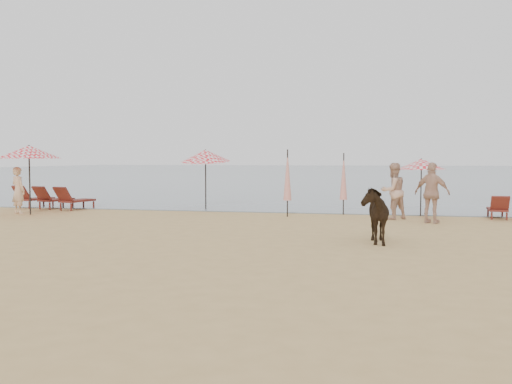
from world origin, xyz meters
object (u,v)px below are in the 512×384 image
(umbrella_closed_right, at_px, (287,175))
(cow, at_px, (373,214))
(beachgoer_right_b, at_px, (432,193))
(umbrella_closed_left, at_px, (344,177))
(umbrella_open_right, at_px, (421,164))
(beachgoer_left, at_px, (18,191))
(umbrella_open_left_a, at_px, (29,152))
(umbrella_open_left_b, at_px, (206,156))
(lounger_cluster_left, at_px, (52,198))
(beachgoer_right_a, at_px, (393,191))

(umbrella_closed_right, xyz_separation_m, cow, (3.04, -5.75, -0.77))
(cow, xyz_separation_m, beachgoer_right_b, (1.82, 4.70, 0.27))
(umbrella_closed_left, bearing_deg, beachgoer_right_b, -37.08)
(umbrella_open_right, height_order, umbrella_closed_right, umbrella_closed_right)
(umbrella_open_right, xyz_separation_m, beachgoer_left, (-14.69, -2.42, -0.99))
(umbrella_open_left_a, relative_size, umbrella_open_left_b, 1.02)
(umbrella_open_left_a, height_order, umbrella_open_right, umbrella_open_left_a)
(lounger_cluster_left, relative_size, beachgoer_right_b, 1.67)
(umbrella_open_left_b, bearing_deg, cow, -36.26)
(lounger_cluster_left, distance_m, beachgoer_right_b, 15.02)
(umbrella_open_right, bearing_deg, umbrella_open_left_b, -168.16)
(lounger_cluster_left, xyz_separation_m, umbrella_closed_right, (10.00, -1.09, 1.03))
(beachgoer_left, height_order, beachgoer_right_b, beachgoer_right_b)
(cow, bearing_deg, umbrella_open_left_b, 122.52)
(beachgoer_right_a, bearing_deg, lounger_cluster_left, -40.07)
(umbrella_open_right, bearing_deg, cow, -85.30)
(lounger_cluster_left, height_order, umbrella_open_left_b, umbrella_open_left_b)
(beachgoer_right_a, bearing_deg, umbrella_open_right, -162.41)
(umbrella_open_left_a, height_order, cow, umbrella_open_left_a)
(umbrella_open_left_a, bearing_deg, umbrella_closed_right, 21.91)
(umbrella_open_left_a, height_order, umbrella_open_left_b, umbrella_open_left_a)
(umbrella_closed_left, relative_size, cow, 1.36)
(umbrella_open_left_a, distance_m, umbrella_open_right, 14.36)
(umbrella_open_left_b, height_order, beachgoer_right_b, umbrella_open_left_b)
(umbrella_closed_left, height_order, umbrella_closed_right, umbrella_closed_right)
(cow, distance_m, beachgoer_right_a, 5.73)
(umbrella_closed_right, xyz_separation_m, beachgoer_left, (-10.01, -1.15, -0.60))
(umbrella_open_right, relative_size, umbrella_closed_left, 0.91)
(umbrella_closed_right, height_order, cow, umbrella_closed_right)
(lounger_cluster_left, distance_m, beachgoer_right_a, 13.72)
(lounger_cluster_left, xyz_separation_m, beachgoer_right_b, (14.86, -2.14, 0.53))
(umbrella_open_left_b, distance_m, beachgoer_right_b, 9.23)
(umbrella_open_right, distance_m, umbrella_closed_right, 4.87)
(umbrella_open_right, xyz_separation_m, beachgoer_right_b, (0.18, -2.33, -0.90))
(umbrella_open_left_a, bearing_deg, cow, -5.47)
(umbrella_open_left_b, bearing_deg, umbrella_closed_right, -16.90)
(umbrella_open_right, bearing_deg, umbrella_closed_left, -160.16)
(umbrella_open_left_a, xyz_separation_m, beachgoer_right_b, (14.31, 0.21, -1.34))
(umbrella_closed_right, height_order, beachgoer_right_b, umbrella_closed_right)
(umbrella_closed_right, bearing_deg, cow, -62.12)
(cow, xyz_separation_m, beachgoer_right_a, (0.63, 5.69, 0.26))
(cow, bearing_deg, lounger_cluster_left, 144.34)
(umbrella_open_left_b, bearing_deg, umbrella_closed_left, 3.38)
(umbrella_closed_left, bearing_deg, umbrella_closed_right, -148.40)
(umbrella_closed_left, xyz_separation_m, beachgoer_right_b, (2.95, -2.23, -0.42))
(umbrella_open_left_b, distance_m, beachgoer_right_a, 7.80)
(umbrella_open_right, relative_size, umbrella_closed_right, 0.87)
(umbrella_open_left_a, relative_size, beachgoer_right_b, 1.32)
(umbrella_open_left_a, relative_size, cow, 1.54)
(beachgoer_left, bearing_deg, umbrella_closed_left, -145.31)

